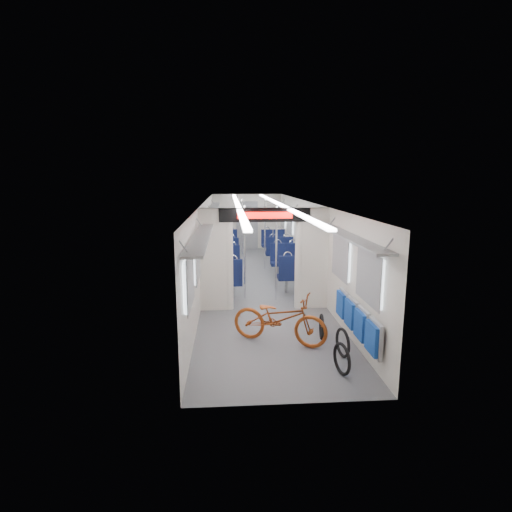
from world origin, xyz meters
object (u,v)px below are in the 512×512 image
Objects in this scene: seat_bay_near_left at (224,268)px; stanchion_near_left at (245,253)px; stanchion_far_left at (242,236)px; stanchion_near_right at (276,254)px; bike_hoop_c at (321,328)px; seat_bay_far_left at (225,246)px; seat_bay_near_right at (290,265)px; bicycle at (279,318)px; seat_bay_far_right at (276,245)px; bike_hoop_b at (343,344)px; flip_bench at (356,319)px; bike_hoop_a at (342,360)px; stanchion_far_right at (265,234)px.

seat_bay_near_left is 1.23m from stanchion_near_left.
stanchion_near_right is at bearing -76.86° from stanchion_far_left.
seat_bay_far_left is at bearing 104.52° from bike_hoop_c.
bike_hoop_c is at bearing -90.54° from seat_bay_near_right.
bicycle is 2.71m from stanchion_near_right.
seat_bay_near_right is 0.92× the size of stanchion_near_left.
seat_bay_near_right is at bearing -49.77° from stanchion_far_left.
seat_bay_near_left is at bearing 119.67° from stanchion_near_left.
bicycle is 0.77× the size of stanchion_far_left.
seat_bay_far_left is 4.79m from stanchion_near_right.
seat_bay_far_right is (0.84, 7.47, 0.08)m from bicycle.
stanchion_near_left is at bearing -60.33° from seat_bay_near_left.
seat_bay_near_right is at bearing -90.00° from seat_bay_far_right.
bike_hoop_c is 0.21× the size of stanchion_far_left.
stanchion_far_left is at bearing 102.83° from bike_hoop_b.
seat_bay_far_right is at bearing 90.00° from seat_bay_near_right.
flip_bench is 3.28m from stanchion_near_right.
seat_bay_near_left is at bearing -168.12° from seat_bay_near_right.
stanchion_near_right is at bearing -74.37° from seat_bay_far_left.
seat_bay_far_right is (0.05, 8.73, 0.32)m from bike_hoop_a.
stanchion_far_left is at bearing -125.17° from seat_bay_far_right.
stanchion_far_left reaches higher than bicycle.
seat_bay_far_right is 0.91× the size of stanchion_far_left.
stanchion_near_right reaches higher than seat_bay_far_right.
stanchion_far_left is (0.57, 1.92, 0.59)m from seat_bay_near_left.
bike_hoop_a is 1.00× the size of bike_hoop_b.
stanchion_near_left reaches higher than bike_hoop_a.
seat_bay_far_right is (1.87, 3.76, -0.01)m from seat_bay_near_left.
stanchion_far_right is at bearing 93.89° from bike_hoop_a.
seat_bay_near_left is 0.97× the size of seat_bay_far_left.
stanchion_far_right is at bearing 95.80° from bike_hoop_b.
bicycle is at bearing -81.84° from seat_bay_far_left.
bike_hoop_c is 0.21× the size of seat_bay_far_left.
seat_bay_near_right is 0.92× the size of stanchion_near_right.
stanchion_near_right reaches higher than bicycle.
flip_bench is 0.99m from bike_hoop_a.
bike_hoop_c is (0.80, 0.11, -0.25)m from bicycle.
stanchion_near_right is at bearing -40.71° from seat_bay_near_left.
bike_hoop_a is 0.23× the size of seat_bay_near_left.
stanchion_far_right is at bearing 98.40° from flip_bench.
seat_bay_near_left is at bearing -116.43° from seat_bay_far_right.
seat_bay_near_right is (0.05, 5.36, 0.32)m from bike_hoop_a.
stanchion_far_right is (0.75, 0.43, 0.00)m from stanchion_far_left.
bicycle is at bearing -171.85° from bike_hoop_c.
flip_bench is at bearing -61.48° from stanchion_near_left.
bicycle is at bearing -85.37° from stanchion_far_left.
seat_bay_near_right is (0.04, 3.99, 0.33)m from bike_hoop_c.
seat_bay_near_left is (-2.29, 4.17, -0.02)m from flip_bench.
bike_hoop_b is 0.22× the size of stanchion_far_left.
seat_bay_near_right is at bearing 91.66° from bike_hoop_b.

